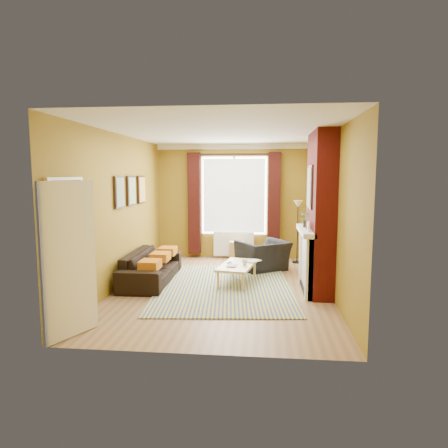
{
  "coord_description": "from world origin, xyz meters",
  "views": [
    {
      "loc": [
        0.74,
        -7.09,
        2.06
      ],
      "look_at": [
        0.0,
        0.25,
        1.15
      ],
      "focal_mm": 32.0,
      "sensor_mm": 36.0,
      "label": 1
    }
  ],
  "objects": [
    {
      "name": "mug",
      "position": [
        0.39,
        0.26,
        0.43
      ],
      "size": [
        0.11,
        0.11,
        0.09
      ],
      "primitive_type": "imported",
      "rotation": [
        0.0,
        0.0,
        -0.06
      ],
      "color": "#999999",
      "rests_on": "coffee_table"
    },
    {
      "name": "book_a",
      "position": [
        0.07,
        0.13,
        0.39
      ],
      "size": [
        0.19,
        0.25,
        0.02
      ],
      "primitive_type": "imported",
      "rotation": [
        0.0,
        0.0,
        -0.06
      ],
      "color": "#999999",
      "rests_on": "coffee_table"
    },
    {
      "name": "coffee_table",
      "position": [
        0.25,
        0.3,
        0.34
      ],
      "size": [
        0.76,
        1.22,
        0.38
      ],
      "rotation": [
        0.0,
        0.0,
        -0.18
      ],
      "color": "#D5B97B",
      "rests_on": "ground"
    },
    {
      "name": "floor_lamp",
      "position": [
        1.52,
        2.27,
        1.16
      ],
      "size": [
        0.27,
        0.27,
        1.47
      ],
      "rotation": [
        0.0,
        0.0,
        -0.28
      ],
      "color": "black",
      "rests_on": "ground"
    },
    {
      "name": "tv_remote",
      "position": [
        0.09,
        0.39,
        0.39
      ],
      "size": [
        0.08,
        0.15,
        0.02
      ],
      "rotation": [
        0.0,
        0.0,
        -0.23
      ],
      "color": "#242427",
      "rests_on": "coffee_table"
    },
    {
      "name": "sofa",
      "position": [
        -1.42,
        0.3,
        0.3
      ],
      "size": [
        0.83,
        2.04,
        0.59
      ],
      "primitive_type": "imported",
      "rotation": [
        0.0,
        0.0,
        1.59
      ],
      "color": "black",
      "rests_on": "ground"
    },
    {
      "name": "ground",
      "position": [
        0.0,
        0.0,
        0.0
      ],
      "size": [
        5.5,
        5.5,
        0.0
      ],
      "primitive_type": "plane",
      "color": "brown",
      "rests_on": "ground"
    },
    {
      "name": "book_b",
      "position": [
        0.44,
        0.62,
        0.39
      ],
      "size": [
        0.36,
        0.38,
        0.02
      ],
      "primitive_type": "imported",
      "rotation": [
        0.0,
        0.0,
        -0.64
      ],
      "color": "#999999",
      "rests_on": "coffee_table"
    },
    {
      "name": "wicker_stool",
      "position": [
        0.09,
        2.4,
        0.23
      ],
      "size": [
        0.45,
        0.45,
        0.46
      ],
      "rotation": [
        0.0,
        0.0,
        0.25
      ],
      "color": "#A58147",
      "rests_on": "ground"
    },
    {
      "name": "armchair",
      "position": [
        0.73,
        1.45,
        0.32
      ],
      "size": [
        1.29,
        1.26,
        0.64
      ],
      "primitive_type": "imported",
      "rotation": [
        0.0,
        0.0,
        3.74
      ],
      "color": "black",
      "rests_on": "ground"
    },
    {
      "name": "striped_rug",
      "position": [
        0.02,
        0.05,
        0.01
      ],
      "size": [
        2.71,
        3.56,
        0.02
      ],
      "rotation": [
        0.0,
        0.0,
        0.09
      ],
      "color": "#32458A",
      "rests_on": "ground"
    },
    {
      "name": "room_walls",
      "position": [
        0.63,
        0.28,
        1.38
      ],
      "size": [
        3.82,
        5.54,
        2.83
      ],
      "color": "olive",
      "rests_on": "ground"
    }
  ]
}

